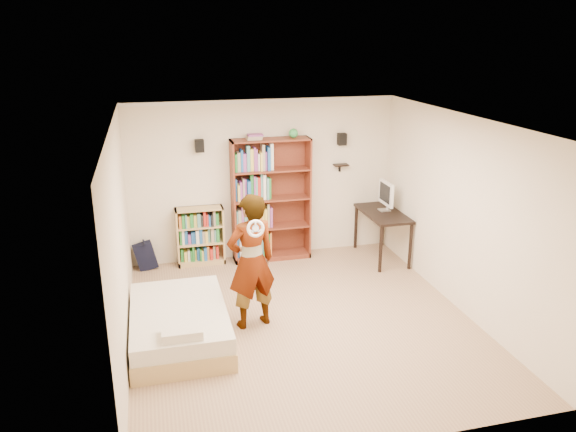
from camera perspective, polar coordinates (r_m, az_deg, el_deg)
name	(u,v)px	position (r m, az deg, el deg)	size (l,w,h in m)	color
ground	(302,321)	(7.73, 1.44, -10.63)	(4.50, 5.00, 0.01)	tan
room_shell	(303,196)	(7.05, 1.55, 2.02)	(4.52, 5.02, 2.71)	#EFE4CC
crown_molding	(304,124)	(6.85, 1.62, 9.34)	(4.50, 5.00, 0.06)	silver
speaker_left	(199,146)	(9.12, -8.98, 7.06)	(0.14, 0.12, 0.20)	black
speaker_right	(342,139)	(9.62, 5.51, 7.78)	(0.14, 0.12, 0.20)	black
wall_shelf	(341,165)	(9.72, 5.41, 5.18)	(0.25, 0.16, 0.03)	black
tall_bookshelf	(271,200)	(9.42, -1.73, 1.62)	(1.31, 0.38, 2.08)	brown
low_bookshelf	(200,236)	(9.47, -8.89, -2.02)	(0.78, 0.29, 0.98)	tan
computer_desk	(382,235)	(9.74, 9.51, -1.93)	(0.61, 1.22, 0.83)	black
imac	(385,196)	(9.64, 9.82, 1.99)	(0.10, 0.50, 0.50)	white
daybed	(179,320)	(7.31, -11.01, -10.35)	(1.20, 1.84, 0.54)	white
person	(251,262)	(7.27, -3.74, -4.64)	(0.66, 0.43, 1.82)	black
wii_wheel	(256,229)	(6.75, -3.31, -1.28)	(0.22, 0.22, 0.04)	white
navy_bag	(145,256)	(9.52, -14.29, -3.92)	(0.35, 0.22, 0.47)	black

